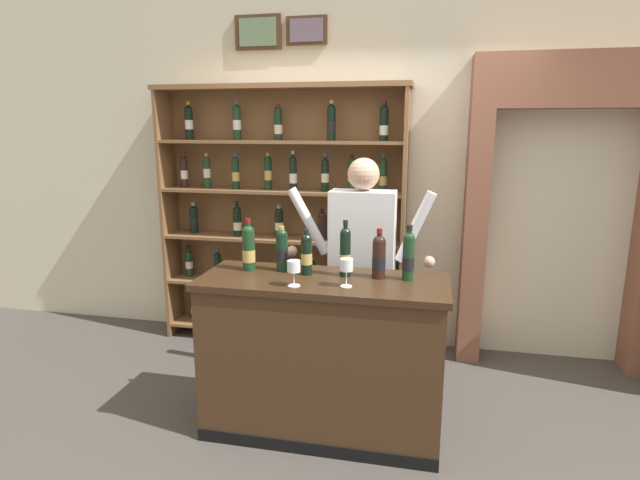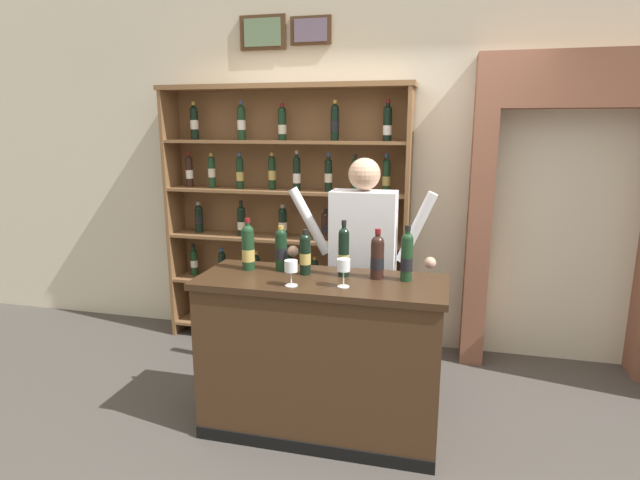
# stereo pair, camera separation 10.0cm
# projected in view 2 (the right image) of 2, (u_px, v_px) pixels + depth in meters

# --- Properties ---
(ground_plane) EXTENTS (14.00, 14.00, 0.02)m
(ground_plane) POSITION_uv_depth(u_px,v_px,m) (337.00, 433.00, 3.24)
(ground_plane) COLOR #47423D
(back_wall) EXTENTS (12.00, 0.19, 3.10)m
(back_wall) POSITION_uv_depth(u_px,v_px,m) (376.00, 165.00, 4.36)
(back_wall) COLOR beige
(back_wall) RESTS_ON ground
(wine_shelf) EXTENTS (2.14, 0.33, 2.21)m
(wine_shelf) POSITION_uv_depth(u_px,v_px,m) (286.00, 212.00, 4.41)
(wine_shelf) COLOR brown
(wine_shelf) RESTS_ON ground
(archway_doorway) EXTENTS (1.44, 0.45, 2.40)m
(archway_doorway) POSITION_uv_depth(u_px,v_px,m) (567.00, 192.00, 3.92)
(archway_doorway) COLOR brown
(archway_doorway) RESTS_ON ground
(tasting_counter) EXTENTS (1.48, 0.58, 0.99)m
(tasting_counter) POSITION_uv_depth(u_px,v_px,m) (321.00, 357.00, 3.16)
(tasting_counter) COLOR #422B19
(tasting_counter) RESTS_ON ground
(shopkeeper) EXTENTS (1.05, 0.22, 1.67)m
(shopkeeper) POSITION_uv_depth(u_px,v_px,m) (363.00, 250.00, 3.57)
(shopkeeper) COLOR #2D3347
(shopkeeper) RESTS_ON ground
(tasting_bottle_brunello) EXTENTS (0.08, 0.08, 0.33)m
(tasting_bottle_brunello) POSITION_uv_depth(u_px,v_px,m) (248.00, 247.00, 3.22)
(tasting_bottle_brunello) COLOR #19381E
(tasting_bottle_brunello) RESTS_ON tasting_counter
(tasting_bottle_riserva) EXTENTS (0.08, 0.08, 0.28)m
(tasting_bottle_riserva) POSITION_uv_depth(u_px,v_px,m) (281.00, 249.00, 3.20)
(tasting_bottle_riserva) COLOR black
(tasting_bottle_riserva) RESTS_ON tasting_counter
(tasting_bottle_rosso) EXTENTS (0.07, 0.07, 0.28)m
(tasting_bottle_rosso) POSITION_uv_depth(u_px,v_px,m) (305.00, 253.00, 3.12)
(tasting_bottle_rosso) COLOR black
(tasting_bottle_rosso) RESTS_ON tasting_counter
(tasting_bottle_super_tuscan) EXTENTS (0.07, 0.07, 0.34)m
(tasting_bottle_super_tuscan) POSITION_uv_depth(u_px,v_px,m) (344.00, 252.00, 3.08)
(tasting_bottle_super_tuscan) COLOR black
(tasting_bottle_super_tuscan) RESTS_ON tasting_counter
(tasting_bottle_bianco) EXTENTS (0.08, 0.08, 0.30)m
(tasting_bottle_bianco) POSITION_uv_depth(u_px,v_px,m) (377.00, 257.00, 3.03)
(tasting_bottle_bianco) COLOR black
(tasting_bottle_bianco) RESTS_ON tasting_counter
(tasting_bottle_grappa) EXTENTS (0.07, 0.07, 0.33)m
(tasting_bottle_grappa) POSITION_uv_depth(u_px,v_px,m) (407.00, 256.00, 2.99)
(tasting_bottle_grappa) COLOR #19381E
(tasting_bottle_grappa) RESTS_ON tasting_counter
(wine_glass_center) EXTENTS (0.08, 0.08, 0.15)m
(wine_glass_center) POSITION_uv_depth(u_px,v_px,m) (291.00, 268.00, 2.90)
(wine_glass_center) COLOR silver
(wine_glass_center) RESTS_ON tasting_counter
(wine_glass_right) EXTENTS (0.08, 0.08, 0.16)m
(wine_glass_right) POSITION_uv_depth(u_px,v_px,m) (344.00, 267.00, 2.87)
(wine_glass_right) COLOR silver
(wine_glass_right) RESTS_ON tasting_counter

